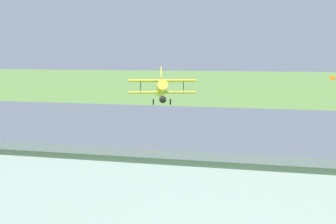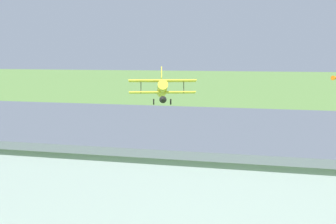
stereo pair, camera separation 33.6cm
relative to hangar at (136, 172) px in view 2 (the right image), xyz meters
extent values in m
plane|color=#608C42|center=(3.54, -32.05, -2.98)|extent=(400.00, 400.00, 0.00)
cube|color=#99A3AD|center=(0.00, 0.02, -0.18)|extent=(31.71, 14.52, 5.60)
cube|color=slate|center=(0.00, 0.02, 2.79)|extent=(32.32, 15.12, 0.35)
cube|color=#384251|center=(-0.10, -7.07, -0.69)|extent=(10.00, 0.30, 4.59)
cylinder|color=yellow|center=(5.16, -25.41, 2.75)|extent=(3.00, 6.99, 2.51)
cone|color=black|center=(4.12, -21.85, 1.95)|extent=(0.97, 1.02, 0.89)
cube|color=yellow|center=(4.94, -24.67, 2.41)|extent=(7.38, 3.26, 0.38)
cube|color=yellow|center=(4.74, -23.99, 3.74)|extent=(7.38, 3.26, 0.38)
cube|color=yellow|center=(5.95, -28.16, 4.43)|extent=(0.47, 1.32, 1.50)
cube|color=yellow|center=(6.02, -28.37, 3.40)|extent=(2.75, 1.59, 0.27)
cylinder|color=black|center=(5.96, -24.76, 1.33)|extent=(0.31, 0.65, 0.64)
cylinder|color=black|center=(4.13, -25.29, 1.33)|extent=(0.31, 0.65, 0.64)
cylinder|color=#332D28|center=(7.09, -23.67, 3.08)|extent=(0.18, 0.39, 1.44)
cylinder|color=#332D28|center=(2.59, -24.99, 3.08)|extent=(0.18, 0.39, 1.44)
cube|color=gold|center=(14.74, -13.24, -2.30)|extent=(1.97, 4.17, 0.73)
cube|color=#2D3842|center=(14.74, -13.24, -1.63)|extent=(1.70, 2.35, 0.62)
cylinder|color=black|center=(13.86, -11.81, -2.66)|extent=(0.24, 0.65, 0.64)
cylinder|color=black|center=(15.71, -11.87, -2.66)|extent=(0.24, 0.65, 0.64)
cylinder|color=black|center=(13.78, -14.61, -2.66)|extent=(0.24, 0.65, 0.64)
cylinder|color=black|center=(15.63, -14.67, -2.66)|extent=(0.24, 0.65, 0.64)
cylinder|color=#72338C|center=(-9.16, -16.45, -2.58)|extent=(0.42, 0.42, 0.81)
cylinder|color=orange|center=(-9.16, -16.45, -1.88)|extent=(0.50, 0.50, 0.58)
sphere|color=brown|center=(-9.16, -16.45, -1.48)|extent=(0.22, 0.22, 0.22)
cone|color=orange|center=(-14.33, -36.70, 3.66)|extent=(1.28, 1.39, 0.60)
camera|label=1|loc=(-7.64, 24.33, 6.66)|focal=49.24mm
camera|label=2|loc=(-7.97, 24.25, 6.66)|focal=49.24mm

